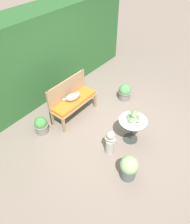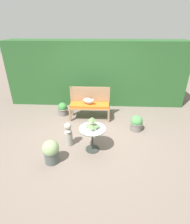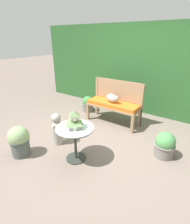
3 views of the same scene
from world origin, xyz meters
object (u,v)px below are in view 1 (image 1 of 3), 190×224
Objects in this scene: patio_table at (132,125)px; pagoda_birdhouse at (134,116)px; potted_plant_table_near at (41,125)px; potted_plant_path_edge at (129,167)px; potted_plant_table_far at (125,92)px; garden_bust at (110,143)px; cat at (73,97)px; garden_bench at (74,102)px.

pagoda_birdhouse reaches higher than patio_table.
potted_plant_path_edge is (0.24, -2.28, 0.08)m from potted_plant_table_near.
patio_table is 1.56m from potted_plant_table_far.
garden_bust reaches higher than potted_plant_table_near.
potted_plant_table_far is 2.52m from potted_plant_path_edge.
potted_plant_table_near is (-0.90, 0.23, -0.41)m from cat.
pagoda_birdhouse is (0.19, -1.58, 0.29)m from garden_bench.
garden_bust is at bearing -156.59° from potted_plant_table_far.
pagoda_birdhouse reaches higher than potted_plant_path_edge.
pagoda_birdhouse is 0.46× the size of garden_bust.
pagoda_birdhouse is 1.09m from potted_plant_path_edge.
cat is at bearing 72.36° from potted_plant_path_edge.
potted_plant_table_far is at bearing 92.47° from garden_bust.
potted_plant_table_near is at bearing 166.22° from garden_bench.
potted_plant_path_edge is at bearing -43.68° from garden_bust.
garden_bench is at bearing 155.65° from potted_plant_table_far.
pagoda_birdhouse is 0.54× the size of potted_plant_path_edge.
potted_plant_table_near is (-2.33, 0.86, -0.02)m from potted_plant_table_far.
cat is 0.92× the size of potted_plant_table_near.
patio_table reaches higher than potted_plant_table_far.
potted_plant_path_edge is at bearing -151.73° from pagoda_birdhouse.
cat is 1.34× the size of pagoda_birdhouse.
patio_table is 2.15m from potted_plant_table_near.
garden_bench is 4.28× the size of pagoda_birdhouse.
patio_table is at bearing 54.17° from garden_bust.
garden_bench is 0.18m from cat.
pagoda_birdhouse is (0.22, -1.58, 0.11)m from cat.
garden_bust is 1.47× the size of potted_plant_table_near.
garden_bust reaches higher than potted_plant_table_far.
potted_plant_path_edge is at bearing -83.93° from potted_plant_table_near.
garden_bench is 2.92× the size of potted_plant_table_near.
potted_plant_table_far is at bearing 38.19° from patio_table.
garden_bench reaches higher than potted_plant_table_near.
potted_plant_path_edge reaches higher than potted_plant_table_near.
patio_table reaches higher than garden_bench.
potted_plant_table_far is (1.21, 0.95, -0.51)m from pagoda_birdhouse.
potted_plant_table_far is at bearing 34.29° from potted_plant_path_edge.
garden_bench is 2.03× the size of patio_table.
potted_plant_path_edge is (-2.09, -1.42, 0.06)m from potted_plant_table_far.
garden_bust is 1.15× the size of potted_plant_path_edge.
potted_plant_table_near is at bearing 176.21° from garden_bust.
potted_plant_table_far is (1.21, 0.95, -0.25)m from patio_table.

